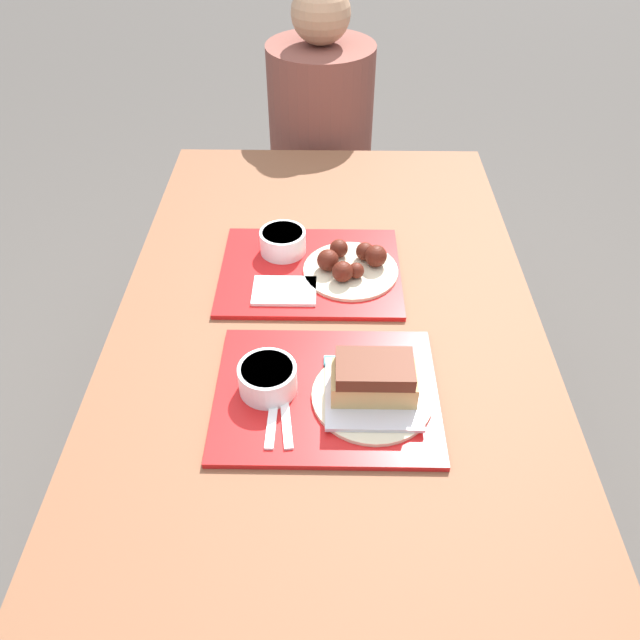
{
  "coord_description": "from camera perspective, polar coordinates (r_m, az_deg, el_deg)",
  "views": [
    {
      "loc": [
        -0.0,
        -0.98,
        1.65
      ],
      "look_at": [
        -0.02,
        -0.02,
        0.79
      ],
      "focal_mm": 35.0,
      "sensor_mm": 36.0,
      "label": 1
    }
  ],
  "objects": [
    {
      "name": "picnic_bench_far",
      "position": [
        2.37,
        0.87,
        9.36
      ],
      "size": [
        0.87,
        0.28,
        0.44
      ],
      "color": "brown",
      "rests_on": "ground_plane"
    },
    {
      "name": "picnic_table",
      "position": [
        1.38,
        0.81,
        -3.44
      ],
      "size": [
        0.92,
        1.62,
        0.75
      ],
      "color": "brown",
      "rests_on": "ground_plane"
    },
    {
      "name": "person_seated_across",
      "position": [
        2.2,
        0.19,
        17.69
      ],
      "size": [
        0.35,
        0.35,
        0.74
      ],
      "color": "brown",
      "rests_on": "picnic_bench_far"
    },
    {
      "name": "bowl_coleslaw_near",
      "position": [
        1.16,
        -4.6,
        -5.25
      ],
      "size": [
        0.11,
        0.11,
        0.06
      ],
      "color": "white",
      "rests_on": "tray_near"
    },
    {
      "name": "ground_plane",
      "position": [
        1.91,
        0.62,
        -17.55
      ],
      "size": [
        12.0,
        12.0,
        0.0
      ],
      "primitive_type": "plane",
      "color": "#4C4742"
    },
    {
      "name": "napkin_far",
      "position": [
        1.39,
        -3.09,
        2.69
      ],
      "size": [
        0.14,
        0.1,
        0.01
      ],
      "color": "white",
      "rests_on": "tray_far"
    },
    {
      "name": "condiment_packet",
      "position": [
        1.23,
        1.39,
        -3.81
      ],
      "size": [
        0.04,
        0.03,
        0.01
      ],
      "color": "teal",
      "rests_on": "tray_near"
    },
    {
      "name": "plastic_fork_near",
      "position": [
        1.15,
        -4.09,
        -8.28
      ],
      "size": [
        0.02,
        0.17,
        0.0
      ],
      "color": "white",
      "rests_on": "tray_near"
    },
    {
      "name": "bowl_coleslaw_far",
      "position": [
        1.5,
        -3.25,
        7.26
      ],
      "size": [
        0.11,
        0.11,
        0.06
      ],
      "color": "white",
      "rests_on": "tray_far"
    },
    {
      "name": "wings_plate_far",
      "position": [
        1.44,
        2.98,
        5.16
      ],
      "size": [
        0.22,
        0.22,
        0.06
      ],
      "color": "beige",
      "rests_on": "tray_far"
    },
    {
      "name": "plastic_knife_near",
      "position": [
        1.14,
        -2.98,
        -8.3
      ],
      "size": [
        0.04,
        0.17,
        0.0
      ],
      "color": "white",
      "rests_on": "tray_near"
    },
    {
      "name": "tray_far",
      "position": [
        1.46,
        -0.72,
        4.49
      ],
      "size": [
        0.42,
        0.33,
        0.01
      ],
      "color": "red",
      "rests_on": "picnic_table"
    },
    {
      "name": "tray_near",
      "position": [
        1.18,
        0.92,
        -6.73
      ],
      "size": [
        0.42,
        0.33,
        0.01
      ],
      "color": "red",
      "rests_on": "picnic_table"
    },
    {
      "name": "brisket_sandwich_plate",
      "position": [
        1.15,
        5.12,
        -5.95
      ],
      "size": [
        0.23,
        0.23,
        0.09
      ],
      "color": "beige",
      "rests_on": "tray_near"
    }
  ]
}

